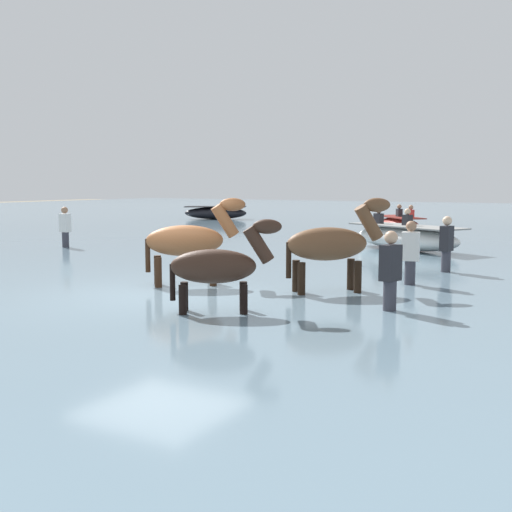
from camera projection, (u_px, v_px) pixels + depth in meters
The scene contains 12 objects.
ground_plane at pixel (160, 318), 11.17m from camera, with size 120.00×120.00×0.00m, color #756B56.
water_surface at pixel (364, 252), 19.76m from camera, with size 90.00×90.00×0.43m, color slate.
horse_lead_dark_bay at pixel (218, 269), 9.45m from camera, with size 1.56×1.13×1.81m.
horse_trailing_bay at pixel (332, 247), 11.19m from camera, with size 1.64×1.52×2.07m.
horse_flank_chestnut at pixel (189, 243), 11.96m from camera, with size 1.65×1.47×2.05m.
boat_distant_east at pixel (399, 224), 25.30m from camera, with size 2.74×2.95×1.07m.
boat_near_port at pixel (216, 213), 33.80m from camera, with size 3.47×2.41×0.67m.
boat_near_starboard at pixel (406, 237), 18.28m from camera, with size 3.88×2.78×1.18m.
person_wading_mid at pixel (65, 232), 19.07m from camera, with size 0.34×0.23×1.63m.
person_onlooker_right at pixel (446, 252), 13.76m from camera, with size 0.24×0.35×1.63m.
person_wading_close at pixel (410, 261), 12.06m from camera, with size 0.35×0.25×1.63m.
person_onlooker_left at pixel (390, 282), 9.60m from camera, with size 0.28×0.36×1.63m.
Camera 1 is at (6.92, -8.68, 2.34)m, focal length 45.10 mm.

